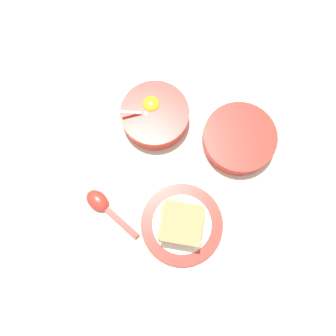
{
  "coord_description": "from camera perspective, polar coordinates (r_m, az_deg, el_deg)",
  "views": [
    {
      "loc": [
        -0.12,
        -0.03,
        0.83
      ],
      "look_at": [
        0.07,
        -0.05,
        0.02
      ],
      "focal_mm": 35.0,
      "sensor_mm": 36.0,
      "label": 1
    }
  ],
  "objects": [
    {
      "name": "toast_sandwich",
      "position": [
        0.79,
        2.32,
        -9.5
      ],
      "size": [
        0.12,
        0.12,
        0.06
      ],
      "color": "tan",
      "rests_on": "toast_plate"
    },
    {
      "name": "egg_bowl",
      "position": [
        0.87,
        -2.31,
        9.19
      ],
      "size": [
        0.18,
        0.18,
        0.08
      ],
      "color": "red",
      "rests_on": "ground_plane"
    },
    {
      "name": "soup_spoon",
      "position": [
        0.84,
        -11.41,
        -6.3
      ],
      "size": [
        0.14,
        0.14,
        0.03
      ],
      "color": "red",
      "rests_on": "ground_plane"
    },
    {
      "name": "toast_plate",
      "position": [
        0.82,
        2.42,
        -9.77
      ],
      "size": [
        0.2,
        0.2,
        0.01
      ],
      "color": "red",
      "rests_on": "ground_plane"
    },
    {
      "name": "congee_bowl",
      "position": [
        0.87,
        12.28,
        5.06
      ],
      "size": [
        0.19,
        0.19,
        0.04
      ],
      "color": "red",
      "rests_on": "ground_plane"
    },
    {
      "name": "ground_plane",
      "position": [
        0.84,
        -2.85,
        -5.49
      ],
      "size": [
        3.0,
        3.0,
        0.0
      ],
      "primitive_type": "plane",
      "color": "beige"
    }
  ]
}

